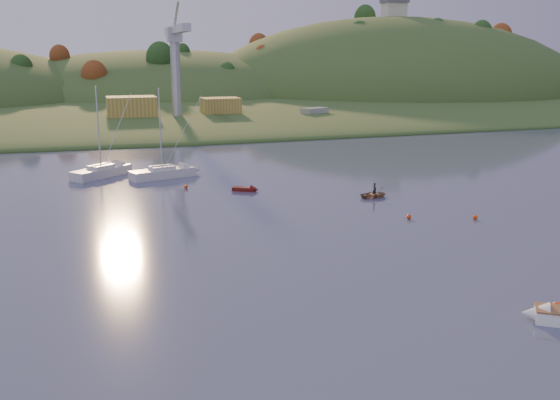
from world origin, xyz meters
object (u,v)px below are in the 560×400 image
object	(u,v)px
sailboat_near	(101,171)
canoe	(374,194)
red_tender	(249,189)
sailboat_far	(162,172)

from	to	relation	value
sailboat_near	canoe	size ratio (longest dim) A/B	3.74
canoe	red_tender	distance (m)	15.76
sailboat_near	red_tender	distance (m)	23.22
sailboat_far	red_tender	distance (m)	15.18
sailboat_near	sailboat_far	xyz separation A→B (m)	(8.11, -3.33, -0.01)
sailboat_far	red_tender	xyz separation A→B (m)	(9.41, -11.91, -0.55)
sailboat_far	canoe	size ratio (longest dim) A/B	3.67
sailboat_near	red_tender	world-z (taller)	sailboat_near
sailboat_far	red_tender	bearing A→B (deg)	-68.51
sailboat_near	sailboat_far	distance (m)	8.77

